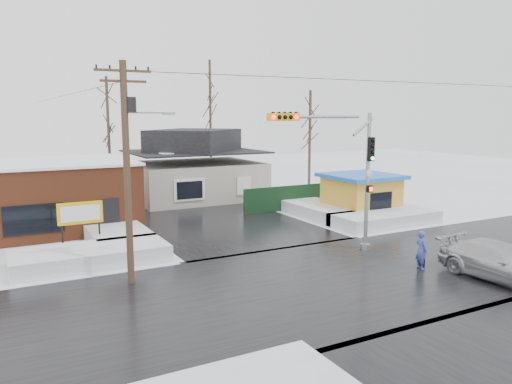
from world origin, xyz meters
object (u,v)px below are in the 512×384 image
pedestrian (421,250)px  kiosk (361,195)px  utility_pole (128,160)px  car (501,262)px  marquee_sign (80,215)px  traffic_signal (344,164)px

pedestrian → kiosk: bearing=-20.5°
utility_pole → car: (13.74, -6.95, -4.34)m
utility_pole → marquee_sign: bearing=100.1°
traffic_signal → car: 8.17m
marquee_sign → pedestrian: bearing=-38.3°
traffic_signal → utility_pole: utility_pole is taller
car → kiosk: bearing=70.5°
utility_pole → marquee_sign: 6.87m
car → marquee_sign: bearing=134.7°
pedestrian → car: 3.24m
kiosk → car: kiosk is taller
kiosk → pedestrian: (-5.50, -10.77, -0.58)m
car → traffic_signal: bearing=113.6°
pedestrian → car: pedestrian is taller
traffic_signal → kiosk: 10.43m
utility_pole → kiosk: (17.43, 6.49, -3.65)m
traffic_signal → car: traffic_signal is taller
kiosk → traffic_signal: bearing=-135.2°
kiosk → car: bearing=-105.4°
pedestrian → utility_pole: bearing=76.8°
kiosk → pedestrian: size_ratio=2.61×
utility_pole → car: size_ratio=1.69×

